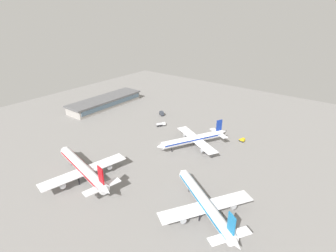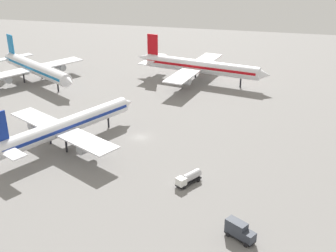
{
  "view_description": "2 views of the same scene",
  "coord_description": "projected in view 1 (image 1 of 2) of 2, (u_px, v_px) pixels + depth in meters",
  "views": [
    {
      "loc": [
        107.84,
        87.48,
        74.26
      ],
      "look_at": [
        -14.47,
        -6.5,
        4.7
      ],
      "focal_mm": 28.08,
      "sensor_mm": 36.0,
      "label": 1
    },
    {
      "loc": [
        -97.01,
        -30.5,
        49.0
      ],
      "look_at": [
        3.62,
        -6.6,
        2.34
      ],
      "focal_mm": 45.48,
      "sensor_mm": 36.0,
      "label": 2
    }
  ],
  "objects": [
    {
      "name": "airplane_taxiing",
      "position": [
        194.0,
        139.0,
        151.53
      ],
      "size": [
        42.46,
        35.41,
        14.06
      ],
      "rotation": [
        0.0,
        0.0,
        5.8
      ],
      "color": "white",
      "rests_on": "ground"
    },
    {
      "name": "airplane_at_gate",
      "position": [
        205.0,
        203.0,
        101.56
      ],
      "size": [
        35.74,
        42.52,
        14.59
      ],
      "rotation": [
        0.0,
        0.0,
        4.15
      ],
      "color": "white",
      "rests_on": "ground"
    },
    {
      "name": "ground",
      "position": [
        162.0,
        144.0,
        157.07
      ],
      "size": [
        288.0,
        288.0,
        0.0
      ],
      "primitive_type": "plane",
      "color": "gray"
    },
    {
      "name": "terminal_building",
      "position": [
        105.0,
        102.0,
        215.43
      ],
      "size": [
        64.58,
        18.74,
        7.3
      ],
      "color": "#9E9993",
      "rests_on": "ground"
    },
    {
      "name": "fuel_truck",
      "position": [
        161.0,
        124.0,
        179.98
      ],
      "size": [
        6.31,
        5.05,
        2.5
      ],
      "rotation": [
        0.0,
        0.0,
        2.56
      ],
      "color": "black",
      "rests_on": "ground"
    },
    {
      "name": "catering_truck",
      "position": [
        162.0,
        113.0,
        197.98
      ],
      "size": [
        4.59,
        5.75,
        3.3
      ],
      "rotation": [
        0.0,
        0.0,
        4.15
      ],
      "color": "black",
      "rests_on": "ground"
    },
    {
      "name": "safety_cone_near_gate",
      "position": [
        162.0,
        111.0,
        205.22
      ],
      "size": [
        0.44,
        0.44,
        0.6
      ],
      "primitive_type": "cone",
      "color": "#EA590C",
      "rests_on": "ground"
    },
    {
      "name": "baggage_tug",
      "position": [
        242.0,
        140.0,
        159.14
      ],
      "size": [
        2.62,
        3.45,
        2.3
      ],
      "rotation": [
        0.0,
        0.0,
        1.42
      ],
      "color": "black",
      "rests_on": "ground"
    },
    {
      "name": "airplane_distant",
      "position": [
        83.0,
        169.0,
        122.7
      ],
      "size": [
        41.32,
        50.83,
        15.58
      ],
      "rotation": [
        0.0,
        0.0,
        4.51
      ],
      "color": "white",
      "rests_on": "ground"
    }
  ]
}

